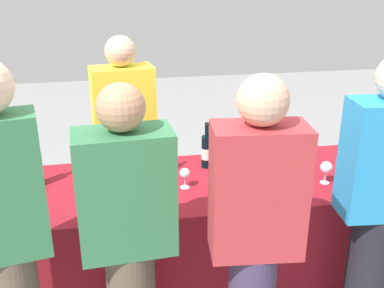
# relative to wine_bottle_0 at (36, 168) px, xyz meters

# --- Properties ---
(ground_plane) EXTENTS (12.00, 12.00, 0.00)m
(ground_plane) POSITION_rel_wine_bottle_0_xyz_m (0.92, -0.12, -0.87)
(ground_plane) COLOR gray
(tasting_table) EXTENTS (2.35, 0.83, 0.76)m
(tasting_table) POSITION_rel_wine_bottle_0_xyz_m (0.92, -0.12, -0.49)
(tasting_table) COLOR maroon
(tasting_table) RESTS_ON ground_plane
(wine_bottle_0) EXTENTS (0.08, 0.08, 0.31)m
(wine_bottle_0) POSITION_rel_wine_bottle_0_xyz_m (0.00, 0.00, 0.00)
(wine_bottle_0) COLOR black
(wine_bottle_0) RESTS_ON tasting_table
(wine_bottle_1) EXTENTS (0.07, 0.07, 0.31)m
(wine_bottle_1) POSITION_rel_wine_bottle_0_xyz_m (0.74, 0.03, 0.00)
(wine_bottle_1) COLOR black
(wine_bottle_1) RESTS_ON tasting_table
(wine_bottle_2) EXTENTS (0.07, 0.07, 0.31)m
(wine_bottle_2) POSITION_rel_wine_bottle_0_xyz_m (1.06, 0.08, 0.00)
(wine_bottle_2) COLOR black
(wine_bottle_2) RESTS_ON tasting_table
(wine_bottle_3) EXTENTS (0.07, 0.07, 0.32)m
(wine_bottle_3) POSITION_rel_wine_bottle_0_xyz_m (1.43, 0.09, 0.01)
(wine_bottle_3) COLOR black
(wine_bottle_3) RESTS_ON tasting_table
(wine_glass_0) EXTENTS (0.06, 0.06, 0.13)m
(wine_glass_0) POSITION_rel_wine_bottle_0_xyz_m (0.87, -0.19, -0.02)
(wine_glass_0) COLOR silver
(wine_glass_0) RESTS_ON tasting_table
(wine_glass_1) EXTENTS (0.07, 0.07, 0.13)m
(wine_glass_1) POSITION_rel_wine_bottle_0_xyz_m (1.03, -0.28, -0.02)
(wine_glass_1) COLOR silver
(wine_glass_1) RESTS_ON tasting_table
(wine_glass_2) EXTENTS (0.07, 0.07, 0.13)m
(wine_glass_2) POSITION_rel_wine_bottle_0_xyz_m (1.18, -0.32, -0.01)
(wine_glass_2) COLOR silver
(wine_glass_2) RESTS_ON tasting_table
(wine_glass_3) EXTENTS (0.07, 0.07, 0.14)m
(wine_glass_3) POSITION_rel_wine_bottle_0_xyz_m (1.72, -0.28, -0.01)
(wine_glass_3) COLOR silver
(wine_glass_3) RESTS_ON tasting_table
(ice_bucket) EXTENTS (0.20, 0.20, 0.17)m
(ice_bucket) POSITION_rel_wine_bottle_0_xyz_m (1.58, -0.05, -0.03)
(ice_bucket) COLOR silver
(ice_bucket) RESTS_ON tasting_table
(server_pouring) EXTENTS (0.45, 0.29, 1.57)m
(server_pouring) POSITION_rel_wine_bottle_0_xyz_m (0.55, 0.48, -0.03)
(server_pouring) COLOR brown
(server_pouring) RESTS_ON ground_plane
(guest_0) EXTENTS (0.37, 0.25, 1.69)m
(guest_0) POSITION_rel_wine_bottle_0_xyz_m (0.00, -0.83, 0.08)
(guest_0) COLOR brown
(guest_0) RESTS_ON ground_plane
(guest_1) EXTENTS (0.44, 0.26, 1.55)m
(guest_1) POSITION_rel_wine_bottle_0_xyz_m (0.51, -0.78, -0.04)
(guest_1) COLOR brown
(guest_1) RESTS_ON ground_plane
(guest_2) EXTENTS (0.42, 0.26, 1.60)m
(guest_2) POSITION_rel_wine_bottle_0_xyz_m (1.06, -0.93, -0.00)
(guest_2) COLOR #3F3351
(guest_2) RESTS_ON ground_plane
(guest_3) EXTENTS (0.42, 0.26, 1.62)m
(guest_3) POSITION_rel_wine_bottle_0_xyz_m (1.78, -0.74, 0.01)
(guest_3) COLOR black
(guest_3) RESTS_ON ground_plane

